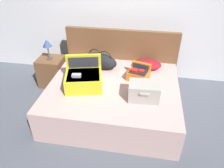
{
  "coord_description": "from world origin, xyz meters",
  "views": [
    {
      "loc": [
        0.43,
        -2.23,
        2.3
      ],
      "look_at": [
        0.0,
        0.28,
        0.59
      ],
      "focal_mm": 34.64,
      "sensor_mm": 36.0,
      "label": 1
    }
  ],
  "objects_px": {
    "hard_case_small": "(139,74)",
    "nightstand": "(52,72)",
    "bed": "(113,98)",
    "pillow_near_headboard": "(147,64)",
    "hard_case_medium": "(144,91)",
    "duffel_bag": "(100,61)",
    "hard_case_large": "(84,79)",
    "table_lamp": "(47,44)"
  },
  "relations": [
    {
      "from": "hard_case_small",
      "to": "nightstand",
      "type": "height_order",
      "value": "hard_case_small"
    },
    {
      "from": "bed",
      "to": "pillow_near_headboard",
      "type": "xyz_separation_m",
      "value": [
        0.48,
        0.6,
        0.32
      ]
    },
    {
      "from": "hard_case_medium",
      "to": "duffel_bag",
      "type": "xyz_separation_m",
      "value": [
        -0.75,
        0.73,
        0.01
      ]
    },
    {
      "from": "bed",
      "to": "hard_case_small",
      "type": "height_order",
      "value": "hard_case_small"
    },
    {
      "from": "pillow_near_headboard",
      "to": "hard_case_large",
      "type": "bearing_deg",
      "value": -141.96
    },
    {
      "from": "table_lamp",
      "to": "bed",
      "type": "bearing_deg",
      "value": -24.66
    },
    {
      "from": "hard_case_medium",
      "to": "hard_case_small",
      "type": "height_order",
      "value": "hard_case_medium"
    },
    {
      "from": "bed",
      "to": "hard_case_medium",
      "type": "xyz_separation_m",
      "value": [
        0.45,
        -0.25,
        0.37
      ]
    },
    {
      "from": "hard_case_small",
      "to": "nightstand",
      "type": "xyz_separation_m",
      "value": [
        -1.6,
        0.33,
        -0.31
      ]
    },
    {
      "from": "hard_case_large",
      "to": "nightstand",
      "type": "height_order",
      "value": "hard_case_large"
    },
    {
      "from": "bed",
      "to": "table_lamp",
      "type": "distance_m",
      "value": 1.48
    },
    {
      "from": "hard_case_large",
      "to": "duffel_bag",
      "type": "distance_m",
      "value": 0.59
    },
    {
      "from": "pillow_near_headboard",
      "to": "nightstand",
      "type": "xyz_separation_m",
      "value": [
        -1.72,
        -0.03,
        -0.3
      ]
    },
    {
      "from": "pillow_near_headboard",
      "to": "bed",
      "type": "bearing_deg",
      "value": -128.56
    },
    {
      "from": "table_lamp",
      "to": "pillow_near_headboard",
      "type": "bearing_deg",
      "value": 0.9
    },
    {
      "from": "pillow_near_headboard",
      "to": "nightstand",
      "type": "height_order",
      "value": "pillow_near_headboard"
    },
    {
      "from": "bed",
      "to": "table_lamp",
      "type": "relative_size",
      "value": 5.35
    },
    {
      "from": "duffel_bag",
      "to": "pillow_near_headboard",
      "type": "distance_m",
      "value": 0.79
    },
    {
      "from": "hard_case_small",
      "to": "pillow_near_headboard",
      "type": "height_order",
      "value": "hard_case_small"
    },
    {
      "from": "duffel_bag",
      "to": "pillow_near_headboard",
      "type": "bearing_deg",
      "value": 8.77
    },
    {
      "from": "bed",
      "to": "hard_case_medium",
      "type": "bearing_deg",
      "value": -28.81
    },
    {
      "from": "hard_case_medium",
      "to": "bed",
      "type": "bearing_deg",
      "value": 147.89
    },
    {
      "from": "nightstand",
      "to": "hard_case_large",
      "type": "bearing_deg",
      "value": -39.16
    },
    {
      "from": "hard_case_medium",
      "to": "pillow_near_headboard",
      "type": "bearing_deg",
      "value": 85.2
    },
    {
      "from": "hard_case_small",
      "to": "table_lamp",
      "type": "xyz_separation_m",
      "value": [
        -1.6,
        0.33,
        0.23
      ]
    },
    {
      "from": "pillow_near_headboard",
      "to": "duffel_bag",
      "type": "bearing_deg",
      "value": -171.23
    },
    {
      "from": "hard_case_large",
      "to": "duffel_bag",
      "type": "bearing_deg",
      "value": 65.01
    },
    {
      "from": "bed",
      "to": "pillow_near_headboard",
      "type": "relative_size",
      "value": 4.18
    },
    {
      "from": "duffel_bag",
      "to": "pillow_near_headboard",
      "type": "relative_size",
      "value": 1.37
    },
    {
      "from": "hard_case_large",
      "to": "table_lamp",
      "type": "xyz_separation_m",
      "value": [
        -0.83,
        0.67,
        0.19
      ]
    },
    {
      "from": "pillow_near_headboard",
      "to": "table_lamp",
      "type": "distance_m",
      "value": 1.74
    },
    {
      "from": "bed",
      "to": "hard_case_medium",
      "type": "distance_m",
      "value": 0.63
    },
    {
      "from": "table_lamp",
      "to": "nightstand",
      "type": "bearing_deg",
      "value": -90.0
    },
    {
      "from": "hard_case_medium",
      "to": "hard_case_small",
      "type": "xyz_separation_m",
      "value": [
        -0.1,
        0.49,
        -0.03
      ]
    },
    {
      "from": "hard_case_large",
      "to": "hard_case_medium",
      "type": "xyz_separation_m",
      "value": [
        0.87,
        -0.15,
        -0.01
      ]
    },
    {
      "from": "bed",
      "to": "hard_case_large",
      "type": "xyz_separation_m",
      "value": [
        -0.42,
        -0.1,
        0.38
      ]
    },
    {
      "from": "pillow_near_headboard",
      "to": "table_lamp",
      "type": "relative_size",
      "value": 1.28
    },
    {
      "from": "duffel_bag",
      "to": "table_lamp",
      "type": "bearing_deg",
      "value": 174.4
    },
    {
      "from": "nightstand",
      "to": "table_lamp",
      "type": "height_order",
      "value": "table_lamp"
    },
    {
      "from": "bed",
      "to": "nightstand",
      "type": "xyz_separation_m",
      "value": [
        -1.24,
        0.57,
        0.02
      ]
    },
    {
      "from": "hard_case_large",
      "to": "hard_case_medium",
      "type": "height_order",
      "value": "hard_case_large"
    },
    {
      "from": "hard_case_large",
      "to": "duffel_bag",
      "type": "xyz_separation_m",
      "value": [
        0.12,
        0.58,
        -0.0
      ]
    }
  ]
}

